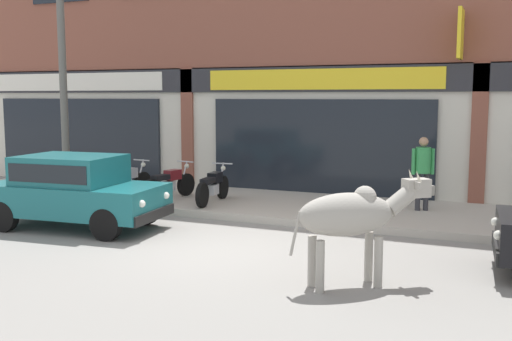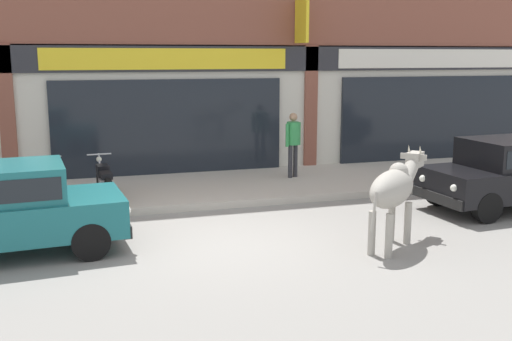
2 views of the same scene
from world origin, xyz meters
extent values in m
plane|color=gray|center=(0.00, 0.00, 0.00)|extent=(90.00, 90.00, 0.00)
cube|color=#B7AFA3|center=(0.00, 3.93, 0.08)|extent=(19.00, 3.46, 0.15)
cube|color=beige|center=(0.00, 5.93, 1.70)|extent=(23.00, 0.55, 3.40)
cube|color=#28282D|center=(0.00, 5.62, 3.05)|extent=(22.08, 0.08, 0.64)
cube|color=black|center=(-7.67, 5.61, 1.35)|extent=(5.83, 0.10, 2.40)
cube|color=silver|center=(-7.67, 5.59, 3.05)|extent=(6.13, 0.05, 0.52)
cube|color=brown|center=(-3.83, 5.64, 1.70)|extent=(0.36, 0.12, 3.40)
cube|color=black|center=(0.00, 5.61, 1.35)|extent=(5.83, 0.10, 2.40)
cube|color=yellow|center=(0.00, 5.59, 3.05)|extent=(6.13, 0.05, 0.52)
cube|color=brown|center=(3.83, 5.64, 1.70)|extent=(0.36, 0.12, 3.40)
cube|color=yellow|center=(3.38, 5.21, 4.00)|extent=(0.08, 0.80, 1.10)
ellipsoid|color=#9E998E|center=(2.50, -1.14, 1.02)|extent=(1.41, 1.30, 0.60)
sphere|color=#9E998E|center=(2.72, -0.96, 1.25)|extent=(0.32, 0.32, 0.32)
cylinder|color=#9E998E|center=(2.74, -0.75, 0.36)|extent=(0.12, 0.12, 0.72)
cylinder|color=#9E998E|center=(2.93, -0.97, 0.36)|extent=(0.12, 0.12, 0.72)
cylinder|color=#9E998E|center=(2.08, -1.31, 0.36)|extent=(0.12, 0.12, 0.72)
cylinder|color=#9E998E|center=(2.26, -1.53, 0.36)|extent=(0.12, 0.12, 0.72)
cylinder|color=#9E998E|center=(3.13, -0.61, 1.17)|extent=(0.51, 0.48, 0.43)
cube|color=#9E998E|center=(3.33, -0.45, 1.34)|extent=(0.42, 0.40, 0.26)
cube|color=slate|center=(3.47, -0.33, 1.30)|extent=(0.21, 0.21, 0.14)
cone|color=beige|center=(3.24, -0.39, 1.52)|extent=(0.12, 0.12, 0.19)
cone|color=beige|center=(3.36, -0.55, 1.52)|extent=(0.12, 0.12, 0.19)
cube|color=#9E998E|center=(3.17, -0.37, 1.40)|extent=(0.12, 0.13, 0.10)
cube|color=#9E998E|center=(3.37, -0.62, 1.40)|extent=(0.12, 0.13, 0.10)
cylinder|color=#9E998E|center=(1.94, -1.61, 0.80)|extent=(0.15, 0.14, 0.60)
cylinder|color=black|center=(-2.31, 1.18, 0.30)|extent=(0.61, 0.23, 0.60)
cylinder|color=black|center=(-2.20, -0.26, 0.30)|extent=(0.61, 0.23, 0.60)
cylinder|color=black|center=(-4.61, 0.99, 0.30)|extent=(0.61, 0.23, 0.60)
cylinder|color=black|center=(-4.49, -0.44, 0.30)|extent=(0.61, 0.23, 0.60)
cube|color=#196066|center=(-3.40, 0.37, 0.60)|extent=(3.62, 1.87, 0.60)
cube|color=#196066|center=(-3.50, 0.36, 1.18)|extent=(2.01, 1.59, 0.56)
cube|color=black|center=(-3.50, 0.36, 1.18)|extent=(1.86, 1.59, 0.35)
cube|color=black|center=(-1.68, 0.50, 0.38)|extent=(0.24, 1.52, 0.20)
cube|color=black|center=(-5.13, 0.23, 0.38)|extent=(0.24, 1.52, 0.20)
sphere|color=silver|center=(-1.69, 0.98, 0.68)|extent=(0.14, 0.14, 0.14)
sphere|color=silver|center=(-1.61, 0.03, 0.68)|extent=(0.14, 0.14, 0.14)
cube|color=red|center=(-5.19, 0.72, 0.70)|extent=(0.04, 0.16, 0.14)
cube|color=black|center=(4.43, 0.40, 0.38)|extent=(0.22, 1.52, 0.20)
sphere|color=silver|center=(4.43, -0.08, 0.68)|extent=(0.14, 0.14, 0.14)
sphere|color=silver|center=(4.37, 0.88, 0.68)|extent=(0.14, 0.14, 0.14)
cylinder|color=black|center=(-4.08, 3.72, 0.43)|extent=(0.18, 0.57, 0.56)
cylinder|color=black|center=(-4.26, 2.48, 0.43)|extent=(0.18, 0.57, 0.56)
cube|color=#B2B5BA|center=(-4.17, 3.08, 0.47)|extent=(0.24, 0.35, 0.24)
cube|color=#A8AAB2|center=(-4.15, 3.24, 0.73)|extent=(0.30, 0.43, 0.24)
cube|color=black|center=(-4.21, 2.84, 0.71)|extent=(0.29, 0.55, 0.12)
cylinder|color=#B2B5BA|center=(-4.09, 3.66, 0.73)|extent=(0.08, 0.27, 0.59)
cylinder|color=#B2B5BA|center=(-4.08, 3.70, 1.01)|extent=(0.52, 0.11, 0.03)
sphere|color=silver|center=(-4.07, 3.76, 0.89)|extent=(0.12, 0.12, 0.12)
cylinder|color=#B2B5BA|center=(-4.33, 2.74, 0.39)|extent=(0.13, 0.48, 0.06)
cylinder|color=black|center=(-2.89, 3.87, 0.43)|extent=(0.20, 0.57, 0.56)
cylinder|color=black|center=(-3.12, 2.64, 0.43)|extent=(0.20, 0.57, 0.56)
cube|color=#B2B5BA|center=(-3.01, 3.23, 0.47)|extent=(0.26, 0.35, 0.24)
cube|color=maroon|center=(-2.98, 3.39, 0.73)|extent=(0.31, 0.44, 0.24)
cube|color=black|center=(-3.06, 3.00, 0.71)|extent=(0.31, 0.55, 0.12)
cylinder|color=#B2B5BA|center=(-2.90, 3.81, 0.73)|extent=(0.09, 0.27, 0.59)
cylinder|color=#B2B5BA|center=(-2.90, 3.85, 1.01)|extent=(0.52, 0.13, 0.03)
sphere|color=silver|center=(-2.89, 3.91, 0.89)|extent=(0.12, 0.12, 0.12)
cylinder|color=#B2B5BA|center=(-3.19, 2.90, 0.39)|extent=(0.15, 0.48, 0.06)
cylinder|color=black|center=(-1.86, 3.84, 0.43)|extent=(0.15, 0.57, 0.56)
cylinder|color=black|center=(-1.75, 2.60, 0.43)|extent=(0.15, 0.57, 0.56)
cube|color=#B2B5BA|center=(-1.80, 3.20, 0.47)|extent=(0.23, 0.34, 0.24)
cube|color=black|center=(-1.81, 3.36, 0.73)|extent=(0.27, 0.42, 0.24)
cube|color=black|center=(-1.78, 2.96, 0.71)|extent=(0.27, 0.54, 0.12)
cylinder|color=#B2B5BA|center=(-1.85, 3.78, 0.73)|extent=(0.06, 0.27, 0.59)
cylinder|color=#B2B5BA|center=(-1.86, 3.82, 1.01)|extent=(0.52, 0.08, 0.03)
sphere|color=silver|center=(-1.86, 3.88, 0.89)|extent=(0.12, 0.12, 0.12)
cylinder|color=#B2B5BA|center=(-1.88, 2.83, 0.39)|extent=(0.10, 0.48, 0.06)
cylinder|color=#2D2D33|center=(2.88, 4.24, 0.56)|extent=(0.11, 0.11, 0.82)
cylinder|color=#2D2D33|center=(2.72, 4.16, 0.56)|extent=(0.11, 0.11, 0.82)
cylinder|color=#33934C|center=(2.80, 4.20, 1.25)|extent=(0.32, 0.32, 0.56)
cylinder|color=#33934C|center=(2.99, 4.29, 1.23)|extent=(0.08, 0.08, 0.56)
cylinder|color=#33934C|center=(2.61, 4.11, 1.23)|extent=(0.08, 0.08, 0.56)
sphere|color=tan|center=(2.80, 4.20, 1.65)|extent=(0.20, 0.20, 0.20)
cylinder|color=#595651|center=(-5.45, 2.50, 3.13)|extent=(0.18, 0.18, 5.95)
camera|label=1|loc=(4.54, -9.01, 2.63)|focal=42.00mm
camera|label=2|loc=(-2.35, -9.49, 3.12)|focal=42.00mm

